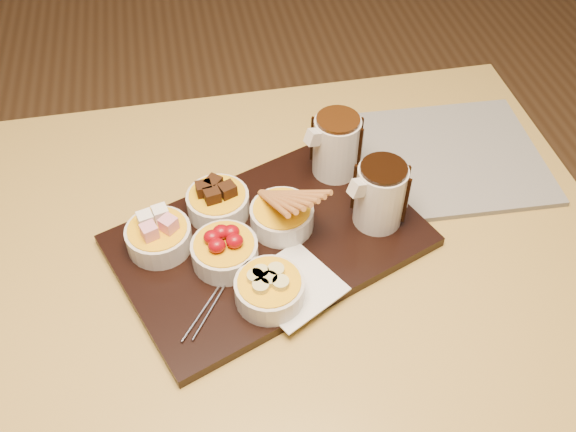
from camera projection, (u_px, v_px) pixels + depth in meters
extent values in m
cube|color=#B49342|center=(236.00, 256.00, 1.02)|extent=(1.20, 0.80, 0.04)
cylinder|color=#B49342|center=(441.00, 215.00, 1.60)|extent=(0.06, 0.06, 0.71)
cube|color=black|center=(269.00, 241.00, 1.01)|extent=(0.54, 0.45, 0.02)
cube|color=white|center=(293.00, 285.00, 0.93)|extent=(0.16, 0.16, 0.00)
cylinder|color=beige|center=(159.00, 238.00, 0.97)|extent=(0.10, 0.10, 0.04)
cylinder|color=beige|center=(218.00, 204.00, 1.02)|extent=(0.10, 0.10, 0.04)
cylinder|color=beige|center=(225.00, 253.00, 0.95)|extent=(0.10, 0.10, 0.04)
cylinder|color=beige|center=(282.00, 217.00, 1.00)|extent=(0.10, 0.10, 0.04)
cylinder|color=beige|center=(270.00, 290.00, 0.91)|extent=(0.10, 0.10, 0.04)
cylinder|color=silver|center=(380.00, 196.00, 0.99)|extent=(0.10, 0.10, 0.11)
cylinder|color=silver|center=(336.00, 147.00, 1.07)|extent=(0.10, 0.10, 0.11)
cube|color=beige|center=(440.00, 158.00, 1.14)|extent=(0.37, 0.30, 0.01)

